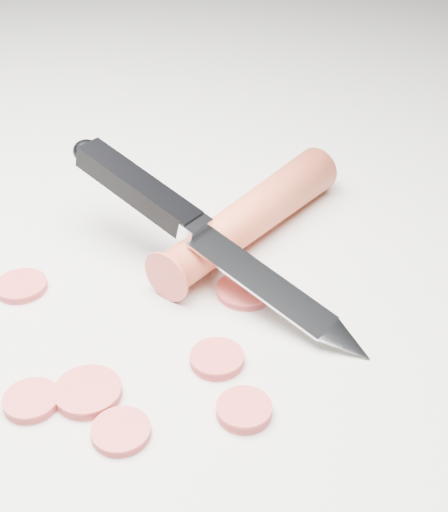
{
  "coord_description": "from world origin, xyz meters",
  "views": [
    {
      "loc": [
        0.06,
        -0.38,
        0.3
      ],
      "look_at": [
        0.06,
        0.02,
        0.02
      ],
      "focal_mm": 50.0,
      "sensor_mm": 36.0,
      "label": 1
    }
  ],
  "objects": [
    {
      "name": "carrot_slice_3",
      "position": [
        0.07,
        -0.11,
        0.0
      ],
      "size": [
        0.03,
        0.03,
        0.01
      ],
      "primitive_type": "cylinder",
      "color": "#DF433D",
      "rests_on": "ground"
    },
    {
      "name": "kitchen_knife",
      "position": [
        0.05,
        0.02,
        0.04
      ],
      "size": [
        0.22,
        0.18,
        0.08
      ],
      "primitive_type": null,
      "color": "silver",
      "rests_on": "ground"
    },
    {
      "name": "carrot_slice_1",
      "position": [
        0.0,
        -0.12,
        0.0
      ],
      "size": [
        0.03,
        0.03,
        0.01
      ],
      "primitive_type": "cylinder",
      "color": "#DF433D",
      "rests_on": "ground"
    },
    {
      "name": "carrot_slice_4",
      "position": [
        0.07,
        0.0,
        0.0
      ],
      "size": [
        0.04,
        0.04,
        0.01
      ],
      "primitive_type": "cylinder",
      "color": "#DF433D",
      "rests_on": "ground"
    },
    {
      "name": "carrot_slice_2",
      "position": [
        -0.02,
        -0.09,
        0.0
      ],
      "size": [
        0.04,
        0.04,
        0.01
      ],
      "primitive_type": "cylinder",
      "color": "#DF433D",
      "rests_on": "ground"
    },
    {
      "name": "carrot_slice_5",
      "position": [
        -0.08,
        0.01,
        0.0
      ],
      "size": [
        0.04,
        0.04,
        0.01
      ],
      "primitive_type": "cylinder",
      "color": "#DF433D",
      "rests_on": "ground"
    },
    {
      "name": "ground",
      "position": [
        0.0,
        0.0,
        0.0
      ],
      "size": [
        2.4,
        2.4,
        0.0
      ],
      "primitive_type": "plane",
      "color": "silver",
      "rests_on": "ground"
    },
    {
      "name": "carrot_slice_6",
      "position": [
        0.06,
        -0.06,
        0.0
      ],
      "size": [
        0.03,
        0.03,
        0.01
      ],
      "primitive_type": "cylinder",
      "color": "#DF433D",
      "rests_on": "ground"
    },
    {
      "name": "carrot",
      "position": [
        0.08,
        0.07,
        0.02
      ],
      "size": [
        0.14,
        0.17,
        0.03
      ],
      "primitive_type": "cylinder",
      "rotation": [
        1.57,
        0.0,
        -0.66
      ],
      "color": "#DF4A2C",
      "rests_on": "ground"
    },
    {
      "name": "carrot_slice_0",
      "position": [
        -0.05,
        -0.1,
        0.0
      ],
      "size": [
        0.03,
        0.03,
        0.01
      ],
      "primitive_type": "cylinder",
      "color": "#DF433D",
      "rests_on": "ground"
    }
  ]
}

